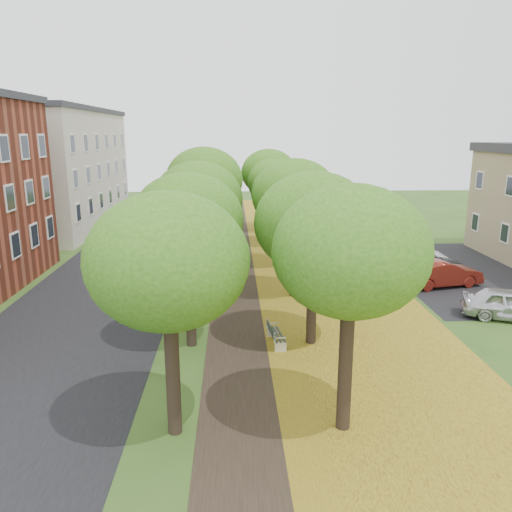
{
  "coord_description": "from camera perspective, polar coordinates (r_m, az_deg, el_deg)",
  "views": [
    {
      "loc": [
        -0.5,
        -12.64,
        8.26
      ],
      "look_at": [
        0.6,
        10.6,
        2.5
      ],
      "focal_mm": 35.0,
      "sensor_mm": 36.0,
      "label": 1
    }
  ],
  "objects": [
    {
      "name": "car_red",
      "position": [
        29.33,
        20.49,
        -1.89
      ],
      "size": [
        4.61,
        2.46,
        1.44
      ],
      "primitive_type": "imported",
      "rotation": [
        0.0,
        0.0,
        1.79
      ],
      "color": "maroon",
      "rests_on": "ground"
    },
    {
      "name": "street_asphalt",
      "position": [
        29.69,
        -16.25,
        -2.82
      ],
      "size": [
        8.0,
        70.0,
        0.01
      ],
      "primitive_type": "cube",
      "color": "black",
      "rests_on": "ground"
    },
    {
      "name": "car_white",
      "position": [
        33.5,
        17.45,
        0.08
      ],
      "size": [
        4.96,
        3.51,
        1.26
      ],
      "primitive_type": "imported",
      "rotation": [
        0.0,
        0.0,
        1.22
      ],
      "color": "silver",
      "rests_on": "ground"
    },
    {
      "name": "tree_row_east",
      "position": [
        28.01,
        3.69,
        7.15
      ],
      "size": [
        4.32,
        34.32,
        6.84
      ],
      "color": "black",
      "rests_on": "ground"
    },
    {
      "name": "bench",
      "position": [
        20.2,
        2.2,
        -8.97
      ],
      "size": [
        0.68,
        1.71,
        0.79
      ],
      "rotation": [
        0.0,
        0.0,
        1.69
      ],
      "color": "#2D382F",
      "rests_on": "ground"
    },
    {
      "name": "building_cream",
      "position": [
        48.63,
        -22.85,
        9.24
      ],
      "size": [
        10.3,
        20.3,
        10.4
      ],
      "color": "beige",
      "rests_on": "ground"
    },
    {
      "name": "tree_row_west",
      "position": [
        27.89,
        -6.23,
        7.07
      ],
      "size": [
        4.32,
        34.32,
        6.84
      ],
      "color": "black",
      "rests_on": "ground"
    },
    {
      "name": "footpath",
      "position": [
        28.85,
        -1.6,
        -2.73
      ],
      "size": [
        3.2,
        70.0,
        0.01
      ],
      "primitive_type": "cube",
      "color": "black",
      "rests_on": "ground"
    },
    {
      "name": "car_silver",
      "position": [
        25.46,
        27.13,
        -4.93
      ],
      "size": [
        4.5,
        3.03,
        1.42
      ],
      "primitive_type": "imported",
      "rotation": [
        0.0,
        0.0,
        1.22
      ],
      "color": "silver",
      "rests_on": "ground"
    },
    {
      "name": "ground",
      "position": [
        15.11,
        -0.39,
        -19.23
      ],
      "size": [
        120.0,
        120.0,
        0.0
      ],
      "primitive_type": "plane",
      "color": "#2D4C19",
      "rests_on": "ground"
    },
    {
      "name": "car_grey",
      "position": [
        31.74,
        18.62,
        -0.66
      ],
      "size": [
        4.91,
        2.57,
        1.36
      ],
      "primitive_type": "imported",
      "rotation": [
        0.0,
        0.0,
        1.42
      ],
      "color": "#2E2D32",
      "rests_on": "ground"
    },
    {
      "name": "leaf_verge",
      "position": [
        29.37,
        8.21,
        -2.57
      ],
      "size": [
        7.5,
        70.0,
        0.01
      ],
      "primitive_type": "cube",
      "color": "gold",
      "rests_on": "ground"
    },
    {
      "name": "parking_lot",
      "position": [
        32.93,
        22.56,
        -1.71
      ],
      "size": [
        9.0,
        16.0,
        0.01
      ],
      "primitive_type": "cube",
      "color": "black",
      "rests_on": "ground"
    }
  ]
}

